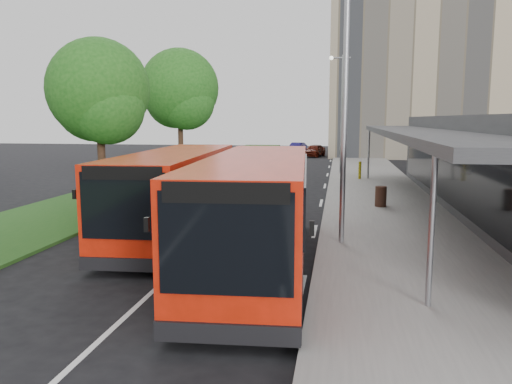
# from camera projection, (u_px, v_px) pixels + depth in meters

# --- Properties ---
(ground) EXTENTS (120.00, 120.00, 0.00)m
(ground) POSITION_uv_depth(u_px,v_px,m) (189.00, 258.00, 13.92)
(ground) COLOR black
(ground) RESTS_ON ground
(pavement) EXTENTS (5.00, 80.00, 0.15)m
(pavement) POSITION_uv_depth(u_px,v_px,m) (369.00, 178.00, 32.45)
(pavement) COLOR gray
(pavement) RESTS_ON ground
(grass_verge) EXTENTS (5.00, 80.00, 0.10)m
(grass_verge) POSITION_uv_depth(u_px,v_px,m) (177.00, 175.00, 34.57)
(grass_verge) COLOR #1B4D18
(grass_verge) RESTS_ON ground
(lane_centre_line) EXTENTS (0.12, 70.00, 0.01)m
(lane_centre_line) POSITION_uv_depth(u_px,v_px,m) (266.00, 187.00, 28.55)
(lane_centre_line) COLOR silver
(lane_centre_line) RESTS_ON ground
(kerb_dashes) EXTENTS (0.12, 56.00, 0.01)m
(kerb_dashes) POSITION_uv_depth(u_px,v_px,m) (326.00, 180.00, 31.92)
(kerb_dashes) COLOR silver
(kerb_dashes) RESTS_ON ground
(office_block) EXTENTS (22.00, 12.00, 18.00)m
(office_block) POSITION_uv_depth(u_px,v_px,m) (439.00, 69.00, 51.32)
(office_block) COLOR tan
(office_block) RESTS_ON ground
(tree_mid) EXTENTS (4.72, 4.72, 7.58)m
(tree_mid) POSITION_uv_depth(u_px,v_px,m) (99.00, 97.00, 23.18)
(tree_mid) COLOR #382216
(tree_mid) RESTS_ON ground
(tree_far) EXTENTS (5.43, 5.43, 8.73)m
(tree_far) POSITION_uv_depth(u_px,v_px,m) (180.00, 93.00, 34.79)
(tree_far) COLOR #382216
(tree_far) RESTS_ON ground
(lamp_post_near) EXTENTS (1.44, 0.28, 8.00)m
(lamp_post_near) POSITION_uv_depth(u_px,v_px,m) (342.00, 89.00, 14.51)
(lamp_post_near) COLOR gray
(lamp_post_near) RESTS_ON pavement
(lamp_post_far) EXTENTS (1.44, 0.28, 8.00)m
(lamp_post_far) POSITION_uv_depth(u_px,v_px,m) (341.00, 106.00, 34.03)
(lamp_post_far) COLOR gray
(lamp_post_far) RESTS_ON pavement
(bus_main) EXTENTS (3.26, 10.41, 2.91)m
(bus_main) POSITION_uv_depth(u_px,v_px,m) (257.00, 211.00, 12.99)
(bus_main) COLOR red
(bus_main) RESTS_ON ground
(bus_second) EXTENTS (3.12, 9.97, 2.78)m
(bus_second) POSITION_uv_depth(u_px,v_px,m) (177.00, 192.00, 16.71)
(bus_second) COLOR red
(bus_second) RESTS_ON ground
(litter_bin) EXTENTS (0.64, 0.64, 0.87)m
(litter_bin) POSITION_uv_depth(u_px,v_px,m) (381.00, 196.00, 21.29)
(litter_bin) COLOR #382017
(litter_bin) RESTS_ON pavement
(bollard) EXTENTS (0.21, 0.21, 1.09)m
(bollard) POSITION_uv_depth(u_px,v_px,m) (360.00, 170.00, 31.15)
(bollard) COLOR yellow
(bollard) RESTS_ON pavement
(car_near) EXTENTS (2.45, 4.07, 1.30)m
(car_near) POSITION_uv_depth(u_px,v_px,m) (314.00, 150.00, 51.67)
(car_near) COLOR #50140B
(car_near) RESTS_ON ground
(car_far) EXTENTS (2.17, 3.92, 1.22)m
(car_far) POSITION_uv_depth(u_px,v_px,m) (297.00, 148.00, 56.55)
(car_far) COLOR navy
(car_far) RESTS_ON ground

